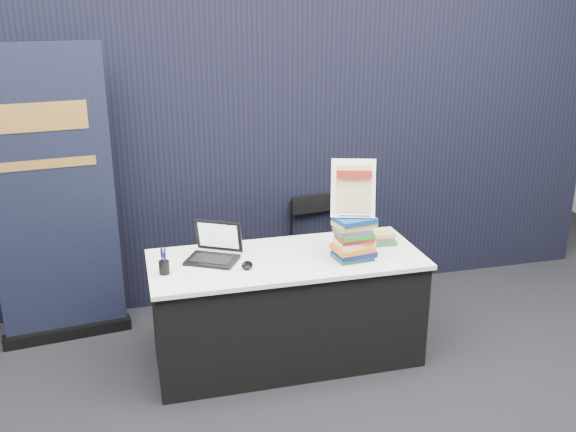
# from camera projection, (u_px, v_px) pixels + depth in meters

# --- Properties ---
(floor) EXTENTS (8.00, 8.00, 0.00)m
(floor) POSITION_uv_depth(u_px,v_px,m) (309.00, 402.00, 3.97)
(floor) COLOR black
(floor) RESTS_ON ground
(wall_back) EXTENTS (8.00, 0.02, 3.50)m
(wall_back) POSITION_uv_depth(u_px,v_px,m) (208.00, 55.00, 7.05)
(wall_back) COLOR beige
(wall_back) RESTS_ON floor
(drape_partition) EXTENTS (6.00, 0.08, 2.40)m
(drape_partition) POSITION_uv_depth(u_px,v_px,m) (253.00, 154.00, 5.04)
(drape_partition) COLOR black
(drape_partition) RESTS_ON floor
(display_table) EXTENTS (1.80, 0.75, 0.75)m
(display_table) POSITION_uv_depth(u_px,v_px,m) (287.00, 308.00, 4.35)
(display_table) COLOR black
(display_table) RESTS_ON floor
(laptop) EXTENTS (0.39, 0.39, 0.24)m
(laptop) POSITION_uv_depth(u_px,v_px,m) (211.00, 251.00, 4.18)
(laptop) COLOR black
(laptop) RESTS_ON display_table
(mouse) EXTENTS (0.10, 0.13, 0.04)m
(mouse) POSITION_uv_depth(u_px,v_px,m) (247.00, 265.00, 4.06)
(mouse) COLOR black
(mouse) RESTS_ON display_table
(brochure_left) EXTENTS (0.33, 0.30, 0.00)m
(brochure_left) POSITION_uv_depth(u_px,v_px,m) (206.00, 267.00, 4.07)
(brochure_left) COLOR silver
(brochure_left) RESTS_ON display_table
(brochure_mid) EXTENTS (0.35, 0.26, 0.00)m
(brochure_mid) POSITION_uv_depth(u_px,v_px,m) (190.00, 283.00, 3.85)
(brochure_mid) COLOR silver
(brochure_mid) RESTS_ON display_table
(brochure_right) EXTENTS (0.38, 0.32, 0.00)m
(brochure_right) POSITION_uv_depth(u_px,v_px,m) (210.00, 278.00, 3.91)
(brochure_right) COLOR silver
(brochure_right) RESTS_ON display_table
(pen_cup) EXTENTS (0.08, 0.08, 0.09)m
(pen_cup) POSITION_uv_depth(u_px,v_px,m) (164.00, 267.00, 3.96)
(pen_cup) COLOR black
(pen_cup) RESTS_ON display_table
(book_stack_tall) EXTENTS (0.25, 0.20, 0.29)m
(book_stack_tall) POSITION_uv_depth(u_px,v_px,m) (353.00, 238.00, 4.16)
(book_stack_tall) COLOR #15524C
(book_stack_tall) RESTS_ON display_table
(book_stack_short) EXTENTS (0.20, 0.16, 0.08)m
(book_stack_short) POSITION_uv_depth(u_px,v_px,m) (381.00, 237.00, 4.46)
(book_stack_short) COLOR #217D2A
(book_stack_short) RESTS_ON display_table
(info_sign) EXTENTS (0.30, 0.19, 0.38)m
(info_sign) POSITION_uv_depth(u_px,v_px,m) (353.00, 189.00, 4.08)
(info_sign) COLOR black
(info_sign) RESTS_ON book_stack_tall
(pullup_banner) EXTENTS (0.90, 0.21, 2.11)m
(pullup_banner) POSITION_uv_depth(u_px,v_px,m) (54.00, 217.00, 4.43)
(pullup_banner) COLOR black
(pullup_banner) RESTS_ON floor
(stacking_chair) EXTENTS (0.43, 0.43, 0.85)m
(stacking_chair) POSITION_uv_depth(u_px,v_px,m) (318.00, 245.00, 5.17)
(stacking_chair) COLOR black
(stacking_chair) RESTS_ON floor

